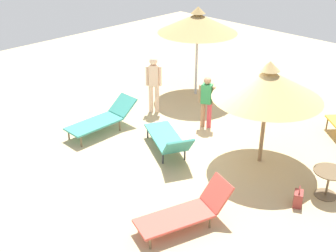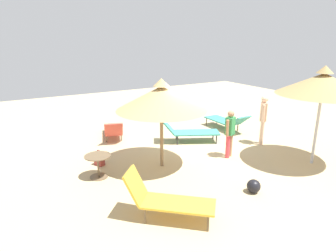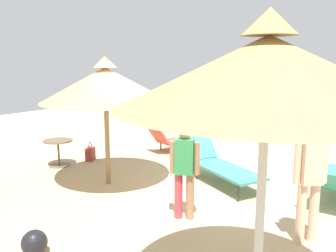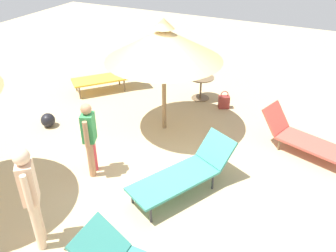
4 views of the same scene
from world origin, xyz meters
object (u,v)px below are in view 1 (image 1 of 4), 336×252
parasol_umbrella_far_left (198,23)px  person_standing_near_left (207,99)px  side_table_round (329,179)px  beach_ball (275,110)px  lounge_chair_front (187,211)px  handbag (298,198)px  person_standing_near_right (154,81)px  parasol_umbrella_edge (268,84)px  lounge_chair_center (168,139)px  lounge_chair_back (103,118)px

parasol_umbrella_far_left → person_standing_near_left: bearing=-131.7°
side_table_round → beach_ball: size_ratio=2.08×
lounge_chair_front → person_standing_near_left: 4.38m
person_standing_near_left → handbag: size_ratio=3.10×
side_table_round → parasol_umbrella_far_left: bearing=68.4°
beach_ball → person_standing_near_right: bearing=130.4°
parasol_umbrella_edge → lounge_chair_front: size_ratio=1.28×
lounge_chair_center → beach_ball: size_ratio=6.35×
lounge_chair_front → lounge_chair_back: bearing=73.4°
lounge_chair_front → person_standing_near_right: bearing=53.3°
lounge_chair_back → lounge_chair_center: (0.43, -2.15, 0.01)m
handbag → beach_ball: 4.43m
person_standing_near_left → lounge_chair_center: bearing=-170.6°
handbag → parasol_umbrella_far_left: bearing=61.2°
parasol_umbrella_edge → beach_ball: (2.52, 1.17, -1.86)m
handbag → side_table_round: side_table_round is taller
lounge_chair_front → lounge_chair_center: lounge_chair_center is taller
lounge_chair_back → parasol_umbrella_edge: bearing=-66.2°
person_standing_near_left → handbag: 4.06m
parasol_umbrella_edge → side_table_round: (-0.20, -1.85, -1.60)m
parasol_umbrella_far_left → person_standing_near_right: (-1.98, -0.05, -1.40)m
parasol_umbrella_far_left → person_standing_near_left: parasol_umbrella_far_left is taller
parasol_umbrella_edge → side_table_round: bearing=-96.0°
parasol_umbrella_far_left → handbag: 6.75m
person_standing_near_right → handbag: (-1.10, -5.54, -0.83)m
parasol_umbrella_far_left → beach_ball: bearing=-81.9°
lounge_chair_center → side_table_round: (1.15, -3.71, 0.03)m
lounge_chair_back → lounge_chair_center: lounge_chair_center is taller
beach_ball → parasol_umbrella_far_left: bearing=98.1°
lounge_chair_center → handbag: bearing=-83.6°
person_standing_near_left → handbag: (-1.43, -3.75, -0.67)m
parasol_umbrella_far_left → lounge_chair_back: bearing=179.9°
parasol_umbrella_edge → parasol_umbrella_far_left: (2.12, 4.00, 0.37)m
parasol_umbrella_edge → person_standing_near_right: 4.09m
beach_ball → handbag: bearing=-141.6°
person_standing_near_right → person_standing_near_left: (0.33, -1.80, -0.15)m
person_standing_near_right → person_standing_near_left: 1.83m
parasol_umbrella_far_left → parasol_umbrella_edge: bearing=-117.9°
beach_ball → side_table_round: bearing=-132.0°
lounge_chair_back → handbag: bearing=-81.7°
person_standing_near_right → beach_ball: 3.76m
person_standing_near_left → side_table_round: person_standing_near_left is taller
lounge_chair_back → person_standing_near_left: (2.24, -1.85, 0.45)m
parasol_umbrella_edge → handbag: size_ratio=5.31×
parasol_umbrella_far_left → lounge_chair_center: size_ratio=1.37×
person_standing_near_left → beach_ball: person_standing_near_left is taller
side_table_round → person_standing_near_left: bearing=80.5°
parasol_umbrella_far_left → beach_ball: 3.63m
parasol_umbrella_edge → lounge_chair_back: bearing=113.8°
lounge_chair_center → side_table_round: size_ratio=3.06×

